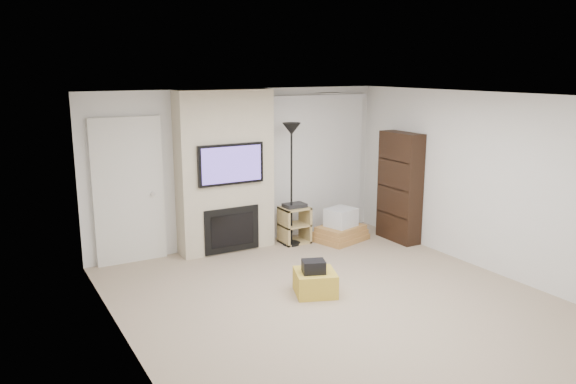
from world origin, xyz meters
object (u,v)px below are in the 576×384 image
ottoman (315,283)px  floor_lamp (291,150)px  bookshelf (400,187)px  box_stack (341,228)px  av_stand (295,222)px

ottoman → floor_lamp: (0.76, 1.92, 1.41)m
bookshelf → box_stack: bearing=152.8°
ottoman → box_stack: bearing=47.2°
bookshelf → ottoman: bearing=-152.5°
av_stand → box_stack: (0.73, -0.28, -0.14)m
floor_lamp → bookshelf: (1.68, -0.66, -0.66)m
av_stand → ottoman: bearing=-113.3°
ottoman → bookshelf: bearing=27.5°
floor_lamp → box_stack: floor_lamp is taller
ottoman → floor_lamp: floor_lamp is taller
box_stack → av_stand: bearing=159.2°
ottoman → av_stand: av_stand is taller
av_stand → bookshelf: bookshelf is taller
ottoman → bookshelf: size_ratio=0.28×
ottoman → bookshelf: (2.44, 1.27, 0.75)m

